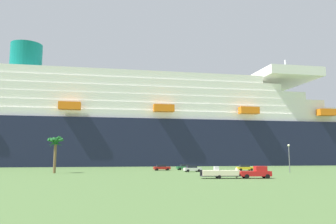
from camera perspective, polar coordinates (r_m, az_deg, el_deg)
The scene contains 10 objects.
ground_plane at distance 109.93m, azimuth 1.95°, elevation -9.43°, with size 600.00×600.00×0.00m, color #4C6B38.
cruise_ship at distance 148.78m, azimuth -7.82°, elevation -2.56°, with size 298.06×39.66×56.45m.
pickup_truck at distance 64.85m, azimuth 14.51°, elevation -9.74°, with size 5.81×2.85×2.20m.
small_boat_on_trailer at distance 63.29m, azimuth 9.30°, elevation -10.02°, with size 8.92×2.92×2.15m.
palm_tree at distance 86.01m, azimuth -18.25°, elevation -5.15°, with size 3.77×3.83×8.73m.
street_lamp at distance 89.01m, azimuth 19.52°, elevation -6.57°, with size 0.56×0.56×6.86m.
parked_car_yellow_taxi at distance 97.67m, azimuth 12.70°, elevation -9.03°, with size 4.70×2.23×1.58m.
parked_car_white_van at distance 88.44m, azimuth 4.05°, elevation -9.39°, with size 4.46×2.28×1.58m.
parked_car_red_hatchback at distance 96.74m, azimuth -1.07°, elevation -9.22°, with size 4.71×2.23×1.58m.
parked_car_green_wagon at distance 100.55m, azimuth 2.73°, elevation -9.14°, with size 4.57×2.24×1.58m.
Camera 1 is at (-24.32, -77.13, 4.04)m, focal length 36.57 mm.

